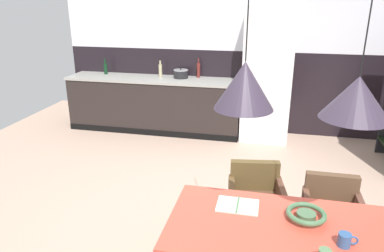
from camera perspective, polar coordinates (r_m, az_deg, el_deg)
ground_plane at (r=3.71m, az=2.45°, el=-16.33°), size 8.08×8.08×0.00m
back_wall_splashback_dark at (r=6.21m, az=7.53°, el=5.53°), size 6.03×0.12×1.36m
back_wall_panel_upper at (r=6.03m, az=8.13°, el=18.14°), size 6.03×0.12×1.36m
kitchen_counter at (r=6.20m, az=-5.93°, el=3.45°), size 2.95×0.63×0.91m
refrigerator_column at (r=5.76m, az=11.81°, el=7.88°), size 0.74×0.60×2.08m
dining_table at (r=2.62m, az=14.36°, el=-15.99°), size 1.58×0.83×0.72m
armchair_far_side at (r=3.42m, az=10.02°, el=-10.16°), size 0.55×0.54×0.74m
armchair_near_window at (r=3.44m, az=21.27°, el=-11.72°), size 0.49×0.47×0.70m
fruit_bowl at (r=2.68m, az=17.64°, el=-13.18°), size 0.28×0.28×0.06m
open_book at (r=2.74m, az=7.24°, el=-12.38°), size 0.31×0.22×0.02m
mug_short_terracotta at (r=2.51m, az=23.08°, el=-16.27°), size 0.12×0.08×0.09m
cooking_pot at (r=6.05m, az=-1.77°, el=8.26°), size 0.25×0.25×0.16m
bottle_wine_green at (r=6.07m, az=1.02°, el=8.87°), size 0.06×0.06×0.32m
bottle_spice_small at (r=6.53m, az=-13.54°, el=8.91°), size 0.06×0.06×0.28m
bottle_oil_tall at (r=6.14m, az=-5.03°, el=8.79°), size 0.06×0.06×0.28m
pendant_lamp_over_table_near at (r=2.21m, az=8.30°, el=6.37°), size 0.37×0.37×1.14m
pendant_lamp_over_table_far at (r=2.23m, az=24.63°, el=4.11°), size 0.39×0.39×1.14m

